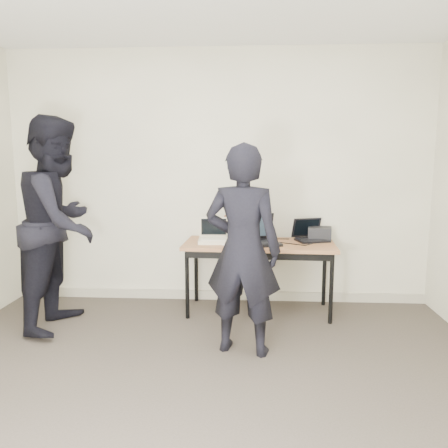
# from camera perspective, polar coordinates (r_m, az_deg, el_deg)

# --- Properties ---
(room) EXTENTS (4.60, 4.60, 2.80)m
(room) POSITION_cam_1_polar(r_m,az_deg,el_deg) (2.47, -4.51, 3.52)
(room) COLOR #403831
(room) RESTS_ON ground
(desk) EXTENTS (1.53, 0.71, 0.72)m
(desk) POSITION_cam_1_polar(r_m,az_deg,el_deg) (4.41, 4.60, -3.23)
(desk) COLOR #976039
(desk) RESTS_ON ground
(laptop_beige) EXTENTS (0.32, 0.31, 0.24)m
(laptop_beige) POSITION_cam_1_polar(r_m,az_deg,el_deg) (4.42, -1.37, -1.74)
(laptop_beige) COLOR beige
(laptop_beige) RESTS_ON desk
(laptop_center) EXTENTS (0.46, 0.46, 0.29)m
(laptop_center) POSITION_cam_1_polar(r_m,az_deg,el_deg) (4.35, 4.47, -1.70)
(laptop_center) COLOR black
(laptop_center) RESTS_ON desk
(laptop_right) EXTENTS (0.38, 0.37, 0.22)m
(laptop_right) POSITION_cam_1_polar(r_m,az_deg,el_deg) (4.58, 11.15, -1.49)
(laptop_right) COLOR black
(laptop_right) RESTS_ON desk
(leather_satchel) EXTENTS (0.36, 0.19, 0.25)m
(leather_satchel) POSITION_cam_1_polar(r_m,az_deg,el_deg) (4.60, 2.33, -0.35)
(leather_satchel) COLOR #5B2D18
(leather_satchel) RESTS_ON desk
(tissue) EXTENTS (0.15, 0.12, 0.08)m
(tissue) POSITION_cam_1_polar(r_m,az_deg,el_deg) (4.58, 2.72, 1.60)
(tissue) COLOR white
(tissue) RESTS_ON leather_satchel
(equipment_box) EXTENTS (0.26, 0.23, 0.13)m
(equipment_box) POSITION_cam_1_polar(r_m,az_deg,el_deg) (4.63, 12.40, -1.23)
(equipment_box) COLOR black
(equipment_box) RESTS_ON desk
(power_brick) EXTENTS (0.08, 0.05, 0.03)m
(power_brick) POSITION_cam_1_polar(r_m,az_deg,el_deg) (4.23, 1.68, -2.71)
(power_brick) COLOR black
(power_brick) RESTS_ON desk
(cables) EXTENTS (1.15, 0.41, 0.01)m
(cables) POSITION_cam_1_polar(r_m,az_deg,el_deg) (4.39, 5.21, -2.44)
(cables) COLOR black
(cables) RESTS_ON desk
(person_typist) EXTENTS (0.69, 0.53, 1.68)m
(person_typist) POSITION_cam_1_polar(r_m,az_deg,el_deg) (3.47, 2.46, -3.45)
(person_typist) COLOR black
(person_typist) RESTS_ON ground
(person_observer) EXTENTS (0.77, 0.97, 1.94)m
(person_observer) POSITION_cam_1_polar(r_m,az_deg,el_deg) (4.28, -20.61, 0.08)
(person_observer) COLOR black
(person_observer) RESTS_ON ground
(baseboard) EXTENTS (4.50, 0.03, 0.10)m
(baseboard) POSITION_cam_1_polar(r_m,az_deg,el_deg) (4.93, -0.74, -9.26)
(baseboard) COLOR #A7A08A
(baseboard) RESTS_ON ground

